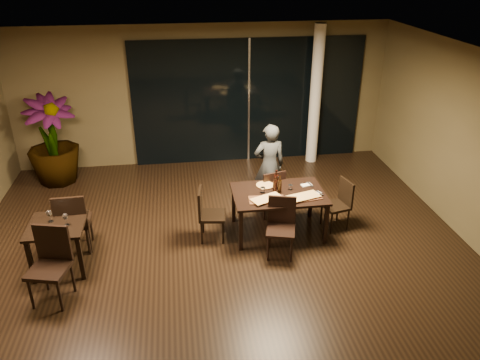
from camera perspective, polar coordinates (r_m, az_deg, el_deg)
name	(u,v)px	position (r m, az deg, el deg)	size (l,w,h in m)	color
ground	(224,265)	(7.24, -1.95, -10.28)	(8.00, 8.00, 0.00)	black
wall_back	(202,95)	(10.25, -4.64, 10.25)	(8.00, 0.10, 3.00)	brown
ceiling	(220,66)	(5.96, -2.40, 13.75)	(8.00, 8.00, 0.04)	silver
window_panel	(249,101)	(10.31, 1.05, 9.56)	(5.00, 0.06, 2.70)	black
column	(315,96)	(10.29, 9.18, 10.06)	(0.24, 0.24, 3.00)	white
main_table	(279,197)	(7.69, 4.73, -2.05)	(1.50, 1.00, 0.75)	black
side_table	(58,232)	(7.35, -21.35, -5.88)	(0.80, 0.80, 0.75)	black
chair_main_far	(271,191)	(8.24, 3.83, -1.31)	(0.51, 0.51, 0.90)	black
chair_main_near	(281,223)	(7.27, 5.04, -5.28)	(0.53, 0.53, 0.93)	black
chair_main_left	(207,212)	(7.60, -4.01, -3.86)	(0.47, 0.47, 0.90)	black
chair_main_right	(340,201)	(8.11, 12.09, -2.57)	(0.48, 0.48, 0.86)	black
chair_side_far	(73,220)	(7.65, -19.70, -4.61)	(0.49, 0.49, 1.04)	black
chair_side_near	(51,260)	(6.81, -22.05, -9.04)	(0.60, 0.60, 1.06)	black
diner	(269,165)	(8.55, 3.58, 1.82)	(0.53, 0.35, 1.57)	#323537
potted_plant	(52,141)	(10.06, -21.95, 4.48)	(0.98, 0.98, 1.80)	#1E4D19
pizza_board_left	(267,200)	(7.41, 3.28, -2.43)	(0.57, 0.28, 0.01)	#4E2C19
pizza_board_right	(303,198)	(7.53, 7.74, -2.15)	(0.56, 0.28, 0.01)	#422315
oblong_pizza_left	(267,199)	(7.40, 3.28, -2.32)	(0.48, 0.22, 0.02)	maroon
oblong_pizza_right	(303,197)	(7.52, 7.75, -2.04)	(0.50, 0.23, 0.02)	#690E09
round_pizza	(265,185)	(7.86, 3.07, -0.66)	(0.29, 0.29, 0.01)	#B02713
bottle_a	(275,185)	(7.59, 4.26, -0.60)	(0.06, 0.06, 0.28)	black
bottle_b	(280,184)	(7.60, 4.86, -0.53)	(0.07, 0.07, 0.30)	black
bottle_c	(276,180)	(7.70, 4.42, 0.04)	(0.07, 0.07, 0.34)	black
tumbler_left	(263,190)	(7.62, 2.80, -1.22)	(0.08, 0.08, 0.09)	white
tumbler_right	(290,187)	(7.76, 6.15, -0.88)	(0.07, 0.07, 0.09)	white
napkin_near	(316,194)	(7.69, 9.22, -1.64)	(0.18, 0.10, 0.01)	white
napkin_far	(306,185)	(7.94, 8.10, -0.60)	(0.18, 0.10, 0.01)	white
wine_glass_a	(50,216)	(7.34, -22.19, -4.12)	(0.08, 0.08, 0.18)	white
wine_glass_b	(66,220)	(7.17, -20.48, -4.55)	(0.08, 0.08, 0.18)	white
side_napkin	(54,233)	(7.07, -21.74, -5.98)	(0.18, 0.11, 0.01)	silver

